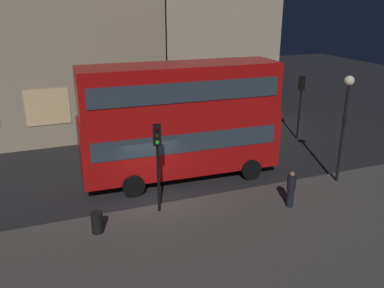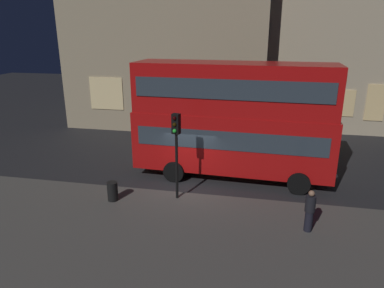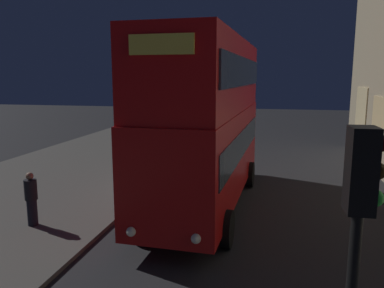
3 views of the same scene
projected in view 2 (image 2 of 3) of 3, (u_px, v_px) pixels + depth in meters
ground_plane at (187, 188)px, 16.69m from camera, size 80.00×80.00×0.00m
sidewalk_slab at (154, 253)px, 11.77m from camera, size 44.00×9.14×0.12m
building_with_clock at (173, 19)px, 27.48m from camera, size 14.72×9.51×16.03m
building_plain_facade at (317, 27)px, 26.81m from camera, size 12.25×7.65×14.69m
double_decker_bus at (233, 116)px, 17.04m from camera, size 9.86×3.08×5.74m
traffic_light_near_kerb at (176, 139)px, 14.65m from camera, size 0.37×0.39×3.80m
pedestrian at (310, 211)px, 12.72m from camera, size 0.37×0.37×1.63m
litter_bin at (113, 191)px, 15.17m from camera, size 0.45×0.45×0.84m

